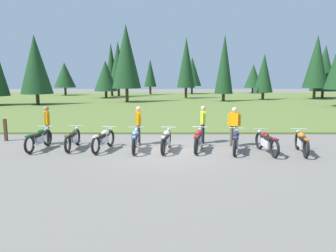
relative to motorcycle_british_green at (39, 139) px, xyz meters
The scene contains 17 objects.
ground_plane 5.25m from the motorcycle_british_green, ahead, with size 140.00×140.00×0.00m, color slate.
grass_moorland 25.90m from the motorcycle_british_green, 78.35° to the left, with size 80.00×44.00×0.10m, color #5B7033.
forest_treeline 30.20m from the motorcycle_british_green, 76.21° to the left, with size 43.09×30.93×8.94m.
motorcycle_british_green is the anchor object (origin of this frame).
motorcycle_olive 1.33m from the motorcycle_british_green, ahead, with size 0.62×2.10×0.88m.
motorcycle_cream 2.65m from the motorcycle_british_green, ahead, with size 0.71×2.07×0.88m.
motorcycle_sky_blue 3.93m from the motorcycle_british_green, ahead, with size 0.62×2.10×0.88m.
motorcycle_silver 5.16m from the motorcycle_british_green, ahead, with size 0.62×2.09×0.88m.
motorcycle_red 6.44m from the motorcycle_british_green, ahead, with size 0.69×2.08×0.88m.
motorcycle_navy 7.89m from the motorcycle_british_green, ahead, with size 0.79×2.05×0.88m.
motorcycle_maroon 9.05m from the motorcycle_british_green, ahead, with size 0.62×2.10×0.88m.
motorcycle_orange 10.38m from the motorcycle_british_green, ahead, with size 0.68×2.08×0.88m.
rider_with_back_turned 6.90m from the motorcycle_british_green, 10.14° to the left, with size 0.28×0.54×1.67m.
rider_in_hivis_vest 1.19m from the motorcycle_british_green, 93.05° to the left, with size 0.34×0.51×1.67m.
rider_checking_bike 8.07m from the motorcycle_british_green, ahead, with size 0.51×0.34×1.67m.
rider_near_row_end 4.09m from the motorcycle_british_green, 12.99° to the left, with size 0.24×0.55×1.67m.
trail_marker_post 2.84m from the motorcycle_british_green, 142.72° to the left, with size 0.12×0.12×1.03m, color #47331E.
Camera 1 is at (0.00, -11.93, 2.87)m, focal length 32.65 mm.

